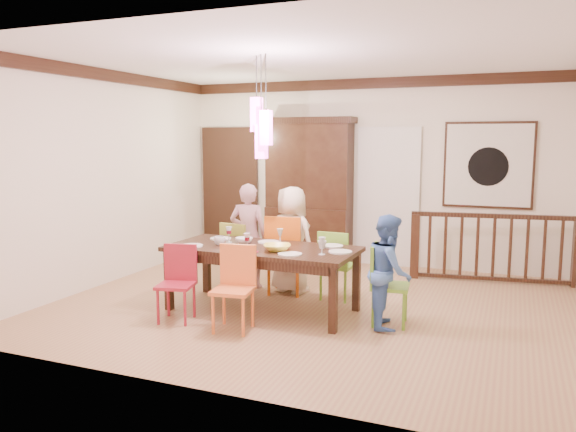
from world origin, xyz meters
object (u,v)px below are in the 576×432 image
at_px(chair_far_left, 241,250).
at_px(person_far_mid, 291,240).
at_px(chair_end_right, 390,279).
at_px(china_hutch, 309,190).
at_px(person_far_left, 248,236).
at_px(person_end_right, 389,271).
at_px(balustrade, 494,247).
at_px(dining_table, 262,254).

height_order(chair_far_left, person_far_mid, person_far_mid).
distance_m(chair_end_right, china_hutch, 3.32).
relative_size(person_far_left, person_far_mid, 1.01).
distance_m(chair_end_right, person_end_right, 0.12).
bearing_deg(chair_far_left, person_end_right, 169.46).
xyz_separation_m(person_far_left, person_end_right, (2.08, -0.89, -0.10)).
xyz_separation_m(balustrade, person_end_right, (-0.96, -2.37, 0.10)).
distance_m(china_hutch, person_end_right, 3.35).
distance_m(dining_table, chair_far_left, 1.06).
bearing_deg(china_hutch, chair_end_right, -54.62).
bearing_deg(person_far_mid, chair_end_right, 166.84).
distance_m(person_far_left, person_end_right, 2.26).
height_order(chair_end_right, balustrade, balustrade).
bearing_deg(person_end_right, person_far_mid, 43.86).
relative_size(balustrade, person_far_mid, 1.64).
bearing_deg(china_hutch, person_end_right, -55.32).
relative_size(dining_table, chair_far_left, 2.47).
bearing_deg(person_far_mid, balustrade, -132.24).
xyz_separation_m(china_hutch, person_end_right, (1.88, -2.72, -0.56)).
relative_size(chair_end_right, china_hutch, 0.38).
bearing_deg(dining_table, person_end_right, 1.03).
relative_size(dining_table, person_far_left, 1.58).
bearing_deg(person_end_right, chair_end_right, -20.88).
bearing_deg(balustrade, person_end_right, -120.02).
distance_m(dining_table, person_far_mid, 0.85).
xyz_separation_m(chair_far_left, china_hutch, (0.27, 1.90, 0.65)).
bearing_deg(chair_far_left, china_hutch, -87.77).
xyz_separation_m(china_hutch, person_far_left, (-0.20, -1.83, -0.46)).
relative_size(chair_far_left, chair_end_right, 1.03).
xyz_separation_m(person_far_left, person_far_mid, (0.63, -0.03, -0.01)).
relative_size(chair_end_right, person_far_left, 0.62).
xyz_separation_m(dining_table, person_far_mid, (0.02, 0.85, 0.02)).
relative_size(person_far_left, person_end_right, 1.16).
distance_m(china_hutch, person_far_left, 1.90).
xyz_separation_m(person_far_mid, person_end_right, (1.45, -0.86, -0.09)).
height_order(china_hutch, person_far_left, china_hutch).
height_order(balustrade, person_end_right, person_end_right).
bearing_deg(chair_far_left, dining_table, 140.33).
height_order(dining_table, balustrade, balustrade).
relative_size(china_hutch, person_far_left, 1.66).
xyz_separation_m(dining_table, chair_far_left, (-0.67, 0.80, -0.16)).
relative_size(balustrade, person_end_right, 1.88).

